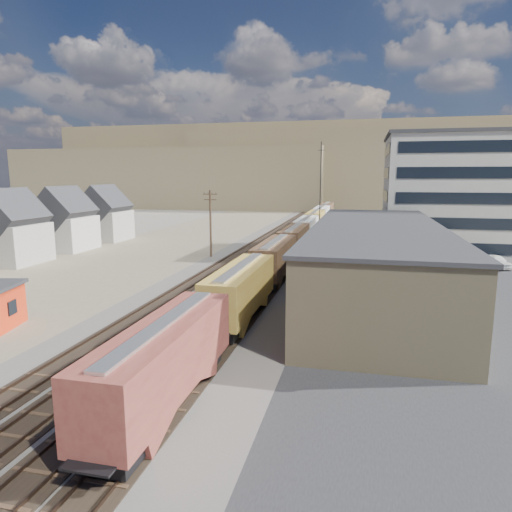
# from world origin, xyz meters

# --- Properties ---
(ground) EXTENTS (300.00, 300.00, 0.00)m
(ground) POSITION_xyz_m (0.00, 0.00, 0.00)
(ground) COLOR #6B6356
(ground) RESTS_ON ground
(ballast_bed) EXTENTS (18.00, 200.00, 0.06)m
(ballast_bed) POSITION_xyz_m (0.00, 50.00, 0.03)
(ballast_bed) COLOR #4C4742
(ballast_bed) RESTS_ON ground
(dirt_yard) EXTENTS (24.00, 180.00, 0.03)m
(dirt_yard) POSITION_xyz_m (-20.00, 40.00, 0.01)
(dirt_yard) COLOR #6C604A
(dirt_yard) RESTS_ON ground
(asphalt_lot) EXTENTS (26.00, 120.00, 0.04)m
(asphalt_lot) POSITION_xyz_m (22.00, 35.00, 0.02)
(asphalt_lot) COLOR #232326
(asphalt_lot) RESTS_ON ground
(rail_tracks) EXTENTS (11.40, 200.00, 0.24)m
(rail_tracks) POSITION_xyz_m (-0.55, 50.00, 0.11)
(rail_tracks) COLOR black
(rail_tracks) RESTS_ON ground
(freight_train) EXTENTS (3.00, 119.74, 4.46)m
(freight_train) POSITION_xyz_m (3.80, 51.42, 2.79)
(freight_train) COLOR black
(freight_train) RESTS_ON ground
(warehouse) EXTENTS (12.40, 40.40, 7.25)m
(warehouse) POSITION_xyz_m (14.98, 25.00, 3.65)
(warehouse) COLOR tan
(warehouse) RESTS_ON ground
(office_tower) EXTENTS (22.60, 18.60, 18.45)m
(office_tower) POSITION_xyz_m (27.95, 54.95, 9.26)
(office_tower) COLOR #9E998E
(office_tower) RESTS_ON ground
(utility_pole_north) EXTENTS (2.20, 0.32, 10.00)m
(utility_pole_north) POSITION_xyz_m (-8.50, 42.00, 5.30)
(utility_pole_north) COLOR #382619
(utility_pole_north) RESTS_ON ground
(radio_mast) EXTENTS (1.20, 0.16, 18.00)m
(radio_mast) POSITION_xyz_m (6.00, 60.00, 9.12)
(radio_mast) COLOR black
(radio_mast) RESTS_ON ground
(hills_north) EXTENTS (265.00, 80.00, 32.00)m
(hills_north) POSITION_xyz_m (0.17, 167.92, 14.10)
(hills_north) COLOR brown
(hills_north) RESTS_ON ground
(parked_car_blue) EXTENTS (6.27, 5.48, 1.61)m
(parked_car_blue) POSITION_xyz_m (19.89, 49.73, 0.80)
(parked_car_blue) COLOR navy
(parked_car_blue) RESTS_ON ground
(parked_car_far) EXTENTS (3.46, 5.41, 1.71)m
(parked_car_far) POSITION_xyz_m (31.01, 42.70, 0.86)
(parked_car_far) COLOR white
(parked_car_far) RESTS_ON ground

